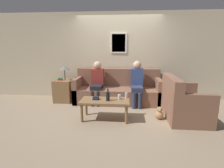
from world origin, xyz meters
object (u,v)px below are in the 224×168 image
object	(u,v)px
couch_side	(183,104)
drinking_glass	(119,97)
coffee_table	(105,103)
wine_bottle	(108,96)
couch_main	(118,91)
person_right	(137,81)
person_left	(97,81)
teddy_bear	(159,114)

from	to	relation	value
couch_side	drinking_glass	distance (m)	1.45
couch_side	coffee_table	xyz separation A→B (m)	(-1.75, -0.23, 0.05)
wine_bottle	drinking_glass	distance (m)	0.28
couch_main	person_right	world-z (taller)	person_right
couch_side	person_left	size ratio (longest dim) A/B	1.03
wine_bottle	person_left	size ratio (longest dim) A/B	0.23
wine_bottle	person_right	size ratio (longest dim) A/B	0.22
person_left	coffee_table	bearing A→B (deg)	-72.07
wine_bottle	teddy_bear	world-z (taller)	wine_bottle
couch_side	coffee_table	world-z (taller)	couch_side
couch_main	teddy_bear	size ratio (longest dim) A/B	8.43
couch_side	person_left	world-z (taller)	person_left
person_right	couch_side	bearing A→B (deg)	-41.21
person_left	person_right	distance (m)	1.12
coffee_table	wine_bottle	world-z (taller)	wine_bottle
drinking_glass	couch_side	bearing A→B (deg)	5.79
teddy_bear	coffee_table	bearing A→B (deg)	-175.09
wine_bottle	teddy_bear	distance (m)	1.24
couch_side	teddy_bear	distance (m)	0.58
coffee_table	person_left	distance (m)	1.23
wine_bottle	person_left	distance (m)	1.26
coffee_table	teddy_bear	distance (m)	1.25
couch_side	teddy_bear	size ratio (longest dim) A/B	4.22
drinking_glass	person_right	world-z (taller)	person_right
couch_main	person_right	xyz separation A→B (m)	(0.55, -0.18, 0.33)
person_left	person_right	bearing A→B (deg)	-2.12
coffee_table	wine_bottle	size ratio (longest dim) A/B	3.99
couch_main	coffee_table	distance (m)	1.29
wine_bottle	teddy_bear	bearing A→B (deg)	7.05
teddy_bear	drinking_glass	bearing A→B (deg)	-178.50
coffee_table	wine_bottle	distance (m)	0.19
couch_side	coffee_table	size ratio (longest dim) A/B	1.14
coffee_table	wine_bottle	xyz separation A→B (m)	(0.07, -0.04, 0.17)
couch_side	teddy_bear	bearing A→B (deg)	103.03
couch_main	coffee_table	size ratio (longest dim) A/B	2.27
couch_side	wine_bottle	xyz separation A→B (m)	(-1.68, -0.26, 0.22)
coffee_table	person_left	bearing A→B (deg)	107.93
person_right	teddy_bear	bearing A→B (deg)	-64.67
drinking_glass	person_left	size ratio (longest dim) A/B	0.09
couch_side	teddy_bear	xyz separation A→B (m)	(-0.53, -0.12, -0.20)
drinking_glass	person_left	distance (m)	1.27
coffee_table	wine_bottle	bearing A→B (deg)	-28.45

